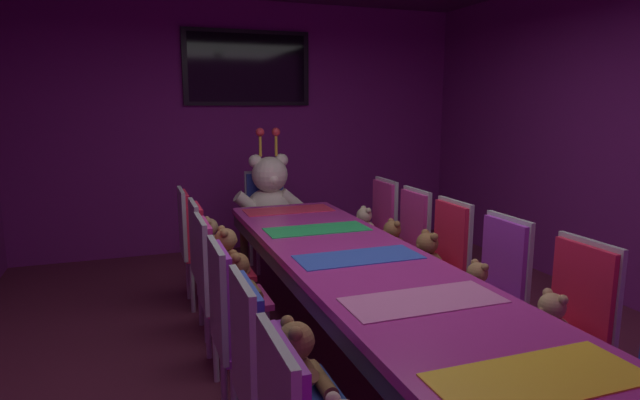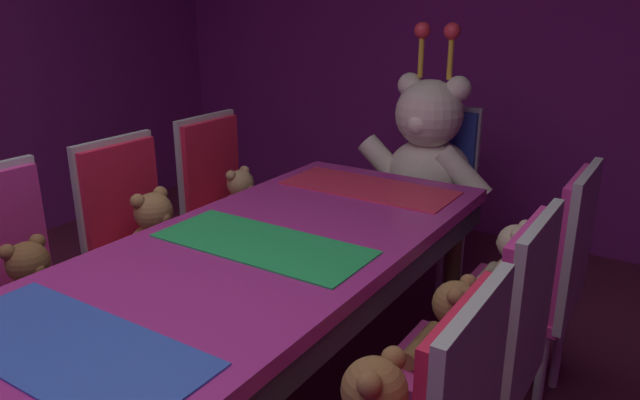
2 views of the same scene
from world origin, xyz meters
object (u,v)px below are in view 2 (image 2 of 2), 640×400
(chair_left_5, at_px, (220,191))
(teddy_left_3, at_px, (33,286))
(teddy_left_5, at_px, (242,199))
(throne_chair, at_px, (437,176))
(banquet_table, at_px, (72,377))
(chair_left_4, at_px, (133,228))
(teddy_right_4, at_px, (452,329))
(teddy_right_5, at_px, (513,263))
(king_teddy_bear, at_px, (426,153))
(chair_left_3, at_px, (8,273))
(chair_right_4, at_px, (500,338))
(chair_right_5, at_px, (552,268))
(teddy_left_4, at_px, (156,234))

(chair_left_5, bearing_deg, teddy_left_3, -82.30)
(teddy_left_5, xyz_separation_m, throne_chair, (0.69, 0.87, 0.02))
(banquet_table, xyz_separation_m, teddy_left_3, (-0.68, 0.32, -0.07))
(banquet_table, xyz_separation_m, chair_left_4, (-0.80, 0.87, -0.06))
(chair_left_5, bearing_deg, teddy_right_4, -22.52)
(chair_left_5, relative_size, teddy_right_5, 3.27)
(king_teddy_bear, bearing_deg, teddy_left_3, -20.15)
(chair_left_3, height_order, chair_right_4, same)
(chair_left_4, bearing_deg, teddy_left_5, 79.27)
(teddy_right_5, bearing_deg, chair_left_5, -1.40)
(chair_left_4, relative_size, throne_chair, 1.00)
(chair_left_4, xyz_separation_m, chair_right_5, (1.63, 0.56, 0.00))
(throne_chair, bearing_deg, teddy_right_4, 24.02)
(chair_left_5, height_order, teddy_right_4, chair_left_5)
(teddy_left_4, relative_size, throne_chair, 0.35)
(chair_left_3, xyz_separation_m, chair_right_4, (1.63, 0.53, 0.00))
(teddy_left_3, bearing_deg, teddy_right_5, 39.37)
(teddy_left_4, xyz_separation_m, teddy_right_5, (1.34, 0.56, -0.02))
(teddy_left_4, bearing_deg, teddy_left_5, 93.20)
(teddy_left_4, height_order, chair_right_4, chair_right_4)
(chair_left_5, xyz_separation_m, chair_right_5, (1.66, -0.04, 0.00))
(chair_right_4, bearing_deg, throne_chair, -61.53)
(teddy_right_4, bearing_deg, chair_left_5, -22.52)
(chair_left_4, distance_m, chair_right_5, 1.72)
(teddy_left_5, distance_m, king_teddy_bear, 1.00)
(banquet_table, distance_m, teddy_left_3, 0.75)
(chair_left_3, bearing_deg, chair_right_5, 34.10)
(chair_left_3, distance_m, teddy_left_3, 0.15)
(chair_right_4, distance_m, king_teddy_bear, 1.55)
(chair_left_3, bearing_deg, chair_left_5, 90.56)
(chair_left_3, relative_size, teddy_left_5, 3.33)
(teddy_right_5, bearing_deg, teddy_left_4, 22.73)
(chair_left_3, xyz_separation_m, teddy_right_5, (1.51, 1.12, -0.02))
(banquet_table, distance_m, chair_right_4, 1.18)
(chair_left_4, relative_size, chair_right_5, 1.00)
(chair_left_3, height_order, teddy_right_5, chair_left_3)
(chair_left_3, height_order, chair_left_4, same)
(teddy_right_5, bearing_deg, chair_right_4, 102.16)
(teddy_left_3, xyz_separation_m, teddy_left_5, (-0.01, 1.15, -0.01))
(banquet_table, distance_m, teddy_left_5, 1.63)
(chair_left_3, distance_m, teddy_left_4, 0.58)
(chair_left_5, xyz_separation_m, teddy_left_5, (0.14, 0.00, -0.02))
(chair_left_3, height_order, chair_right_5, same)
(chair_right_4, xyz_separation_m, chair_right_5, (0.02, 0.58, 0.00))
(chair_left_4, bearing_deg, teddy_left_3, -77.21)
(chair_left_3, xyz_separation_m, teddy_left_3, (0.14, 0.00, -0.01))
(chair_left_3, xyz_separation_m, teddy_left_4, (0.17, 0.56, 0.00))
(banquet_table, height_order, chair_left_3, chair_left_3)
(chair_left_4, bearing_deg, chair_left_5, 92.86)
(teddy_left_3, relative_size, teddy_right_4, 1.04)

